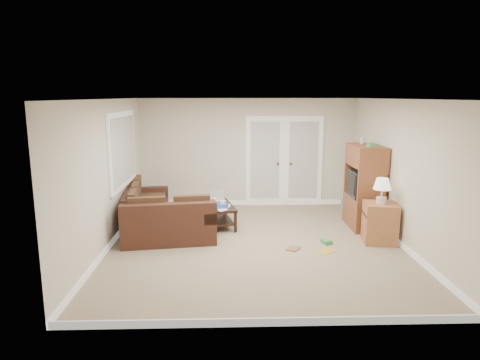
{
  "coord_description": "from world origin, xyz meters",
  "views": [
    {
      "loc": [
        -0.49,
        -7.14,
        2.55
      ],
      "look_at": [
        -0.26,
        0.22,
        1.1
      ],
      "focal_mm": 32.0,
      "sensor_mm": 36.0,
      "label": 1
    }
  ],
  "objects_px": {
    "coffee_table": "(218,214)",
    "tv_armoire": "(364,186)",
    "sectional_sofa": "(156,216)",
    "side_cabinet": "(380,219)"
  },
  "relations": [
    {
      "from": "coffee_table",
      "to": "tv_armoire",
      "type": "height_order",
      "value": "tv_armoire"
    },
    {
      "from": "coffee_table",
      "to": "sectional_sofa",
      "type": "bearing_deg",
      "value": -175.23
    },
    {
      "from": "tv_armoire",
      "to": "coffee_table",
      "type": "bearing_deg",
      "value": 177.74
    },
    {
      "from": "sectional_sofa",
      "to": "coffee_table",
      "type": "relative_size",
      "value": 2.23
    },
    {
      "from": "tv_armoire",
      "to": "side_cabinet",
      "type": "height_order",
      "value": "tv_armoire"
    },
    {
      "from": "sectional_sofa",
      "to": "side_cabinet",
      "type": "height_order",
      "value": "side_cabinet"
    },
    {
      "from": "side_cabinet",
      "to": "coffee_table",
      "type": "bearing_deg",
      "value": 167.74
    },
    {
      "from": "coffee_table",
      "to": "tv_armoire",
      "type": "relative_size",
      "value": 0.66
    },
    {
      "from": "tv_armoire",
      "to": "side_cabinet",
      "type": "relative_size",
      "value": 1.5
    },
    {
      "from": "sectional_sofa",
      "to": "side_cabinet",
      "type": "relative_size",
      "value": 2.22
    }
  ]
}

